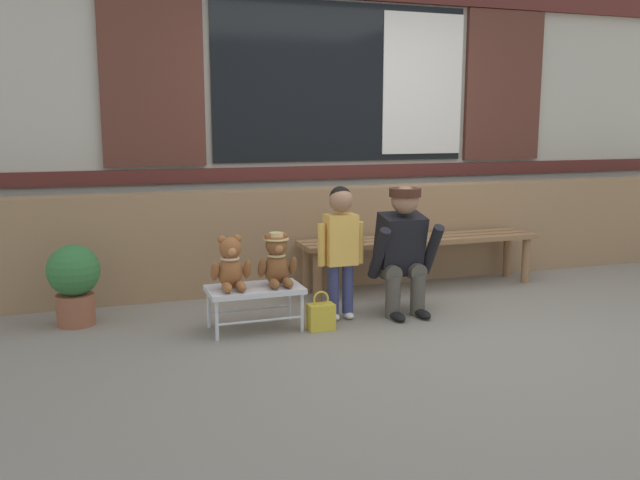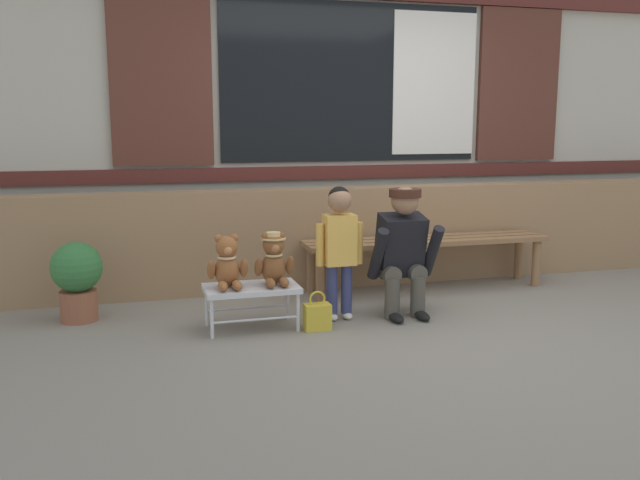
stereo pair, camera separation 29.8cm
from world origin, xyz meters
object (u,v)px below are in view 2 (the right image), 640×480
Objects in this scene: wooden_bench_long at (426,246)px; teddy_bear_plain at (227,264)px; small_display_bench at (251,291)px; adult_crouching at (403,251)px; potted_plant at (77,277)px; child_standing at (339,238)px; teddy_bear_with_hat at (274,260)px; handbag_on_ground at (317,316)px.

wooden_bench_long is 1.91m from teddy_bear_plain.
small_display_bench is 0.67× the size of adult_crouching.
adult_crouching is 1.67× the size of potted_plant.
child_standing is 1.01× the size of adult_crouching.
teddy_bear_with_hat is at bearing -21.49° from potted_plant.
potted_plant is (-1.80, 0.46, -0.27)m from child_standing.
child_standing reaches higher than potted_plant.
small_display_bench is 1.76× the size of teddy_bear_plain.
teddy_bear_plain reaches higher than handbag_on_ground.
teddy_bear_plain is 1.28m from adult_crouching.
handbag_on_ground is (0.59, -0.15, -0.37)m from teddy_bear_plain.
small_display_bench is 1.76× the size of teddy_bear_with_hat.
teddy_bear_with_hat reaches higher than handbag_on_ground.
handbag_on_ground is (0.43, -0.15, -0.17)m from small_display_bench.
adult_crouching is at bearing 1.98° from small_display_bench.
potted_plant is (-1.32, 0.52, -0.15)m from teddy_bear_with_hat.
teddy_bear_with_hat is at bearing -154.39° from wooden_bench_long.
wooden_bench_long is 2.21× the size of adult_crouching.
potted_plant is (-1.58, 0.67, 0.23)m from handbag_on_ground.
wooden_bench_long is at bearing 33.55° from child_standing.
teddy_bear_plain is at bearing 165.55° from handbag_on_ground.
potted_plant is (-1.16, 0.52, 0.06)m from small_display_bench.
adult_crouching is at bearing -2.19° from child_standing.
teddy_bear_with_hat is (-1.45, -0.70, 0.10)m from wooden_bench_long.
teddy_bear_with_hat is 1.34× the size of handbag_on_ground.
teddy_bear_with_hat is at bearing 0.77° from small_display_bench.
child_standing is (0.65, 0.06, 0.33)m from small_display_bench.
teddy_bear_plain is 1.34× the size of handbag_on_ground.
teddy_bear_with_hat is 0.64× the size of potted_plant.
handbag_on_ground is at bearing -19.36° from small_display_bench.
small_display_bench is at bearing 160.64° from handbag_on_ground.
teddy_bear_plain is 0.38× the size of child_standing.
adult_crouching is at bearing 15.09° from handbag_on_ground.
small_display_bench is (-1.61, -0.70, -0.11)m from wooden_bench_long.
wooden_bench_long is 3.28× the size of small_display_bench.
small_display_bench is 0.67× the size of child_standing.
adult_crouching reaches higher than wooden_bench_long.
potted_plant reaches higher than handbag_on_ground.
potted_plant is at bearing 157.05° from handbag_on_ground.
small_display_bench is at bearing -174.94° from child_standing.
potted_plant reaches higher than small_display_bench.
teddy_bear_plain is at bearing -158.53° from wooden_bench_long.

